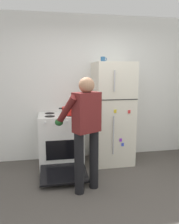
{
  "coord_description": "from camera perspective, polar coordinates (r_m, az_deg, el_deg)",
  "views": [
    {
      "loc": [
        -0.77,
        -2.35,
        1.67
      ],
      "look_at": [
        -0.08,
        1.32,
        1.0
      ],
      "focal_mm": 36.19,
      "sensor_mm": 36.0,
      "label": 1
    }
  ],
  "objects": [
    {
      "name": "stove_range",
      "position": [
        4.09,
        -7.23,
        -7.21
      ],
      "size": [
        0.76,
        1.23,
        0.93
      ],
      "color": "white",
      "rests_on": "ground"
    },
    {
      "name": "refrigerator",
      "position": [
        4.15,
        5.83,
        -0.32
      ],
      "size": [
        0.68,
        0.72,
        1.83
      ],
      "color": "silver",
      "rests_on": "ground"
    },
    {
      "name": "red_pot",
      "position": [
        3.94,
        -5.06,
        0.32
      ],
      "size": [
        0.37,
        0.27,
        0.13
      ],
      "color": "red",
      "rests_on": "stove_range"
    },
    {
      "name": "ground",
      "position": [
        2.98,
        6.85,
        -23.97
      ],
      "size": [
        8.0,
        8.0,
        0.0
      ],
      "primitive_type": "plane",
      "color": "#4C4742"
    },
    {
      "name": "coffee_mug",
      "position": [
        4.09,
        3.43,
        13.11
      ],
      "size": [
        0.11,
        0.08,
        0.1
      ],
      "color": "#2D6093",
      "rests_on": "refrigerator"
    },
    {
      "name": "person_cook",
      "position": [
        3.09,
        -1.14,
        -3.18
      ],
      "size": [
        0.65,
        0.7,
        1.6
      ],
      "color": "black",
      "rests_on": "ground"
    },
    {
      "name": "kitchen_wall_back",
      "position": [
        4.38,
        -0.45,
        5.99
      ],
      "size": [
        6.0,
        0.1,
        2.7
      ],
      "primitive_type": "cube",
      "color": "white",
      "rests_on": "ground"
    }
  ]
}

